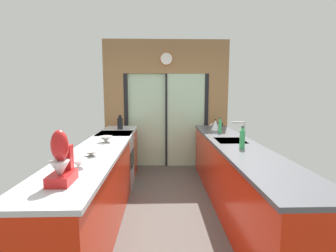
% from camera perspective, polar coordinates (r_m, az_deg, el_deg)
% --- Properties ---
extents(ground_plane, '(5.04, 7.60, 0.02)m').
position_cam_1_polar(ground_plane, '(4.00, 0.26, -16.37)').
color(ground_plane, '#4C4742').
extents(back_wall_unit, '(2.64, 0.12, 2.70)m').
position_cam_1_polar(back_wall_unit, '(5.45, -0.38, 6.67)').
color(back_wall_unit, olive).
rests_on(back_wall_unit, ground_plane).
extents(left_counter_run, '(0.62, 3.80, 0.92)m').
position_cam_1_polar(left_counter_run, '(3.48, -14.98, -12.02)').
color(left_counter_run, red).
rests_on(left_counter_run, ground_plane).
extents(right_counter_run, '(0.62, 3.80, 0.92)m').
position_cam_1_polar(right_counter_run, '(3.69, 14.94, -10.85)').
color(right_counter_run, red).
rests_on(right_counter_run, ground_plane).
extents(sink_faucet, '(0.19, 0.02, 0.28)m').
position_cam_1_polar(sink_faucet, '(3.82, 16.34, -0.41)').
color(sink_faucet, '#B7BABC').
rests_on(sink_faucet, right_counter_run).
extents(oven_range, '(0.60, 0.60, 0.92)m').
position_cam_1_polar(oven_range, '(4.52, -11.71, -7.40)').
color(oven_range, '#B7BABC').
rests_on(oven_range, ground_plane).
extents(mixing_bowl_near, '(0.16, 0.16, 0.08)m').
position_cam_1_polar(mixing_bowl_near, '(2.52, -19.47, -7.86)').
color(mixing_bowl_near, silver).
rests_on(mixing_bowl_near, left_counter_run).
extents(mixing_bowl_mid, '(0.16, 0.16, 0.06)m').
position_cam_1_polar(mixing_bowl_mid, '(2.92, -16.90, -5.89)').
color(mixing_bowl_mid, gray).
rests_on(mixing_bowl_mid, left_counter_run).
extents(mixing_bowl_far, '(0.19, 0.19, 0.09)m').
position_cam_1_polar(mixing_bowl_far, '(3.65, -13.79, -2.88)').
color(mixing_bowl_far, gray).
rests_on(mixing_bowl_far, left_counter_run).
extents(knife_block, '(0.08, 0.14, 0.27)m').
position_cam_1_polar(knife_block, '(4.87, -10.71, 0.58)').
color(knife_block, black).
rests_on(knife_block, left_counter_run).
extents(stand_mixer, '(0.17, 0.27, 0.42)m').
position_cam_1_polar(stand_mixer, '(2.13, -22.84, -7.63)').
color(stand_mixer, red).
rests_on(stand_mixer, left_counter_run).
extents(kettle, '(0.26, 0.17, 0.21)m').
position_cam_1_polar(kettle, '(4.77, 10.63, 0.21)').
color(kettle, '#B7BABC').
rests_on(kettle, right_counter_run).
extents(soap_bottle_near, '(0.07, 0.07, 0.28)m').
position_cam_1_polar(soap_bottle_near, '(3.29, 16.34, -2.79)').
color(soap_bottle_near, '#339E56').
rests_on(soap_bottle_near, right_counter_run).
extents(soap_bottle_far, '(0.05, 0.05, 0.27)m').
position_cam_1_polar(soap_bottle_far, '(4.42, 11.61, -0.09)').
color(soap_bottle_far, '#339E56').
rests_on(soap_bottle_far, right_counter_run).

